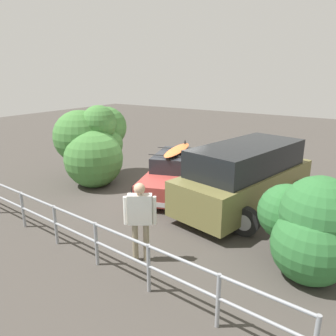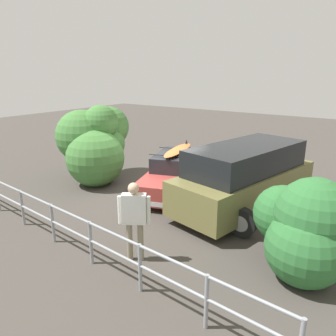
{
  "view_description": "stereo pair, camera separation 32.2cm",
  "coord_description": "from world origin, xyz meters",
  "views": [
    {
      "loc": [
        -6.15,
        8.81,
        3.91
      ],
      "look_at": [
        -0.67,
        0.49,
        0.95
      ],
      "focal_mm": 35.0,
      "sensor_mm": 36.0,
      "label": 1
    },
    {
      "loc": [
        -6.41,
        8.63,
        3.91
      ],
      "look_at": [
        -0.67,
        0.49,
        0.95
      ],
      "focal_mm": 35.0,
      "sensor_mm": 36.0,
      "label": 2
    }
  ],
  "objects": [
    {
      "name": "ground_plane",
      "position": [
        0.0,
        0.0,
        -0.01
      ],
      "size": [
        44.0,
        44.0,
        0.02
      ],
      "primitive_type": "cube",
      "color": "#423D38",
      "rests_on": "ground"
    },
    {
      "name": "person_bystander",
      "position": [
        -2.25,
        3.95,
        1.05
      ],
      "size": [
        0.58,
        0.44,
        1.75
      ],
      "color": "gray",
      "rests_on": "ground"
    },
    {
      "name": "suv_car",
      "position": [
        -3.08,
        0.06,
        0.99
      ],
      "size": [
        3.14,
        5.09,
        1.93
      ],
      "color": "brown",
      "rests_on": "ground"
    },
    {
      "name": "bush_near_left",
      "position": [
        2.46,
        0.64,
        1.43
      ],
      "size": [
        2.73,
        3.03,
        2.83
      ],
      "color": "brown",
      "rests_on": "ground"
    },
    {
      "name": "railing_fence",
      "position": [
        -0.88,
        4.54,
        0.64
      ],
      "size": [
        10.03,
        0.81,
        0.97
      ],
      "color": "gray",
      "rests_on": "ground"
    },
    {
      "name": "bush_near_right",
      "position": [
        -5.25,
        2.31,
        1.0
      ],
      "size": [
        2.05,
        1.98,
        2.08
      ],
      "color": "brown",
      "rests_on": "ground"
    },
    {
      "name": "sedan_car",
      "position": [
        -0.65,
        -0.15,
        0.61
      ],
      "size": [
        3.11,
        4.43,
        1.55
      ],
      "color": "#9E3833",
      "rests_on": "ground"
    }
  ]
}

